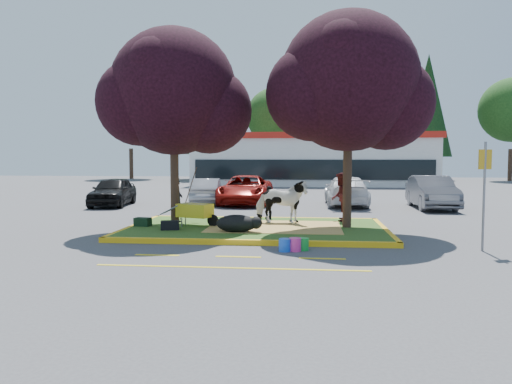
# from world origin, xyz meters

# --- Properties ---
(ground) EXTENTS (90.00, 90.00, 0.00)m
(ground) POSITION_xyz_m (0.00, 0.00, 0.00)
(ground) COLOR #424244
(ground) RESTS_ON ground
(median_island) EXTENTS (8.00, 5.00, 0.15)m
(median_island) POSITION_xyz_m (0.00, 0.00, 0.07)
(median_island) COLOR #2C4C17
(median_island) RESTS_ON ground
(curb_near) EXTENTS (8.30, 0.16, 0.15)m
(curb_near) POSITION_xyz_m (0.00, -2.58, 0.07)
(curb_near) COLOR yellow
(curb_near) RESTS_ON ground
(curb_far) EXTENTS (8.30, 0.16, 0.15)m
(curb_far) POSITION_xyz_m (0.00, 2.58, 0.07)
(curb_far) COLOR yellow
(curb_far) RESTS_ON ground
(curb_left) EXTENTS (0.16, 5.30, 0.15)m
(curb_left) POSITION_xyz_m (-4.08, 0.00, 0.07)
(curb_left) COLOR yellow
(curb_left) RESTS_ON ground
(curb_right) EXTENTS (0.16, 5.30, 0.15)m
(curb_right) POSITION_xyz_m (4.08, 0.00, 0.07)
(curb_right) COLOR yellow
(curb_right) RESTS_ON ground
(straw_bedding) EXTENTS (4.20, 3.00, 0.01)m
(straw_bedding) POSITION_xyz_m (0.60, 0.00, 0.15)
(straw_bedding) COLOR tan
(straw_bedding) RESTS_ON median_island
(tree_purple_left) EXTENTS (5.06, 4.20, 6.51)m
(tree_purple_left) POSITION_xyz_m (-2.78, 0.38, 4.36)
(tree_purple_left) COLOR black
(tree_purple_left) RESTS_ON median_island
(tree_purple_right) EXTENTS (5.30, 4.40, 6.82)m
(tree_purple_right) POSITION_xyz_m (2.92, 0.18, 4.56)
(tree_purple_right) COLOR black
(tree_purple_right) RESTS_ON median_island
(fire_lane_stripe_a) EXTENTS (1.10, 0.12, 0.01)m
(fire_lane_stripe_a) POSITION_xyz_m (-2.00, -4.20, 0.00)
(fire_lane_stripe_a) COLOR yellow
(fire_lane_stripe_a) RESTS_ON ground
(fire_lane_stripe_b) EXTENTS (1.10, 0.12, 0.01)m
(fire_lane_stripe_b) POSITION_xyz_m (0.00, -4.20, 0.00)
(fire_lane_stripe_b) COLOR yellow
(fire_lane_stripe_b) RESTS_ON ground
(fire_lane_stripe_c) EXTENTS (1.10, 0.12, 0.01)m
(fire_lane_stripe_c) POSITION_xyz_m (2.00, -4.20, 0.00)
(fire_lane_stripe_c) COLOR yellow
(fire_lane_stripe_c) RESTS_ON ground
(fire_lane_long) EXTENTS (6.00, 0.10, 0.01)m
(fire_lane_long) POSITION_xyz_m (0.00, -5.40, 0.00)
(fire_lane_long) COLOR yellow
(fire_lane_long) RESTS_ON ground
(retail_building) EXTENTS (20.40, 8.40, 4.40)m
(retail_building) POSITION_xyz_m (2.00, 27.98, 2.25)
(retail_building) COLOR silver
(retail_building) RESTS_ON ground
(treeline) EXTENTS (46.58, 7.80, 14.63)m
(treeline) POSITION_xyz_m (1.23, 37.61, 7.73)
(treeline) COLOR black
(treeline) RESTS_ON ground
(cow) EXTENTS (1.75, 0.80, 1.48)m
(cow) POSITION_xyz_m (0.77, 0.84, 0.89)
(cow) COLOR silver
(cow) RESTS_ON median_island
(calf) EXTENTS (1.39, 1.06, 0.53)m
(calf) POSITION_xyz_m (-0.46, -1.29, 0.42)
(calf) COLOR black
(calf) RESTS_ON median_island
(handler) EXTENTS (0.41, 0.60, 1.57)m
(handler) POSITION_xyz_m (-2.81, 0.72, 0.93)
(handler) COLOR black
(handler) RESTS_ON median_island
(visitor_a) EXTENTS (0.78, 0.93, 1.70)m
(visitor_a) POSITION_xyz_m (2.79, 1.68, 1.00)
(visitor_a) COLOR #451314
(visitor_a) RESTS_ON median_island
(visitor_b) EXTENTS (0.44, 0.75, 1.20)m
(visitor_b) POSITION_xyz_m (0.26, 2.05, 0.75)
(visitor_b) COLOR black
(visitor_b) RESTS_ON median_island
(wheelbarrow) EXTENTS (1.93, 0.97, 0.73)m
(wheelbarrow) POSITION_xyz_m (-1.99, -0.10, 0.65)
(wheelbarrow) COLOR black
(wheelbarrow) RESTS_ON median_island
(gear_bag_dark) EXTENTS (0.61, 0.42, 0.28)m
(gear_bag_dark) POSITION_xyz_m (-2.58, -0.99, 0.29)
(gear_bag_dark) COLOR black
(gear_bag_dark) RESTS_ON median_island
(gear_bag_green) EXTENTS (0.56, 0.41, 0.27)m
(gear_bag_green) POSITION_xyz_m (-3.70, -0.26, 0.29)
(gear_bag_green) COLOR black
(gear_bag_green) RESTS_ON median_island
(sign_post) EXTENTS (0.37, 0.18, 2.78)m
(sign_post) POSITION_xyz_m (6.09, -2.79, 1.74)
(sign_post) COLOR slate
(sign_post) RESTS_ON ground
(bucket_green) EXTENTS (0.32, 0.32, 0.32)m
(bucket_green) POSITION_xyz_m (1.53, -3.18, 0.16)
(bucket_green) COLOR green
(bucket_green) RESTS_ON ground
(bucket_pink) EXTENTS (0.33, 0.33, 0.34)m
(bucket_pink) POSITION_xyz_m (1.33, -3.32, 0.17)
(bucket_pink) COLOR #F63697
(bucket_pink) RESTS_ON ground
(bucket_blue) EXTENTS (0.39, 0.39, 0.33)m
(bucket_blue) POSITION_xyz_m (1.07, -3.38, 0.16)
(bucket_blue) COLOR blue
(bucket_blue) RESTS_ON ground
(car_black) EXTENTS (2.18, 4.35, 1.42)m
(car_black) POSITION_xyz_m (-7.91, 7.68, 0.71)
(car_black) COLOR black
(car_black) RESTS_ON ground
(car_silver) EXTENTS (1.78, 4.05, 1.29)m
(car_silver) POSITION_xyz_m (-3.57, 9.43, 0.65)
(car_silver) COLOR #97989E
(car_silver) RESTS_ON ground
(car_red) EXTENTS (2.48, 5.29, 1.46)m
(car_red) POSITION_xyz_m (-1.51, 9.20, 0.73)
(car_red) COLOR maroon
(car_red) RESTS_ON ground
(car_white) EXTENTS (2.04, 4.95, 1.43)m
(car_white) POSITION_xyz_m (3.53, 8.99, 0.72)
(car_white) COLOR silver
(car_white) RESTS_ON ground
(car_grey) EXTENTS (1.65, 4.64, 1.53)m
(car_grey) POSITION_xyz_m (7.39, 7.92, 0.76)
(car_grey) COLOR #53545A
(car_grey) RESTS_ON ground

